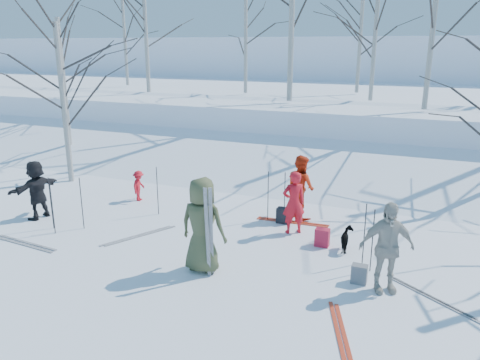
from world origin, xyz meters
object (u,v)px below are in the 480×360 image
at_px(dog, 347,240).
at_px(backpack_dark, 283,215).
at_px(backpack_grey, 359,274).
at_px(skier_olive_center, 202,225).
at_px(backpack_red, 322,238).
at_px(skier_grey_west, 37,190).
at_px(skier_cream_east, 386,247).
at_px(skier_red_north, 294,203).
at_px(skier_red_seated, 139,186).
at_px(skier_redor_behind, 301,187).

distance_m(dog, backpack_dark, 2.16).
xyz_separation_m(backpack_grey, backpack_dark, (-2.33, 2.52, 0.01)).
distance_m(skier_olive_center, backpack_red, 3.01).
relative_size(skier_grey_west, dog, 2.51).
bearing_deg(skier_cream_east, dog, 97.26).
bearing_deg(skier_red_north, backpack_grey, 99.59).
height_order(skier_olive_center, skier_red_seated, skier_olive_center).
distance_m(skier_red_north, backpack_red, 1.15).
height_order(skier_red_seated, backpack_grey, skier_red_seated).
xyz_separation_m(skier_red_north, backpack_grey, (1.92, -1.97, -0.59)).
bearing_deg(skier_red_north, skier_cream_east, 104.25).
distance_m(skier_grey_west, backpack_red, 7.53).
bearing_deg(skier_olive_center, skier_grey_west, -11.11).
relative_size(skier_cream_east, backpack_dark, 4.41).
distance_m(skier_redor_behind, backpack_dark, 0.91).
height_order(skier_red_north, backpack_red, skier_red_north).
xyz_separation_m(skier_red_north, skier_grey_west, (-6.58, -1.61, 0.01)).
xyz_separation_m(skier_olive_center, backpack_grey, (3.06, 0.67, -0.80)).
bearing_deg(skier_redor_behind, skier_red_seated, 46.10).
xyz_separation_m(skier_red_seated, dog, (6.37, -1.22, -0.19)).
distance_m(skier_red_north, backpack_grey, 2.81).
relative_size(dog, backpack_grey, 1.66).
bearing_deg(skier_olive_center, backpack_red, -133.71).
distance_m(skier_cream_east, backpack_red, 2.28).
bearing_deg(skier_red_seated, backpack_dark, -100.88).
height_order(skier_cream_east, backpack_dark, skier_cream_east).
bearing_deg(skier_red_seated, backpack_grey, -120.52).
xyz_separation_m(skier_cream_east, backpack_grey, (-0.46, 0.11, -0.69)).
distance_m(skier_olive_center, backpack_dark, 3.36).
bearing_deg(backpack_grey, skier_grey_west, 177.59).
xyz_separation_m(skier_red_north, dog, (1.43, -0.56, -0.52)).
bearing_deg(skier_grey_west, dog, 105.08).
bearing_deg(backpack_dark, backpack_red, -40.18).
xyz_separation_m(skier_red_seated, backpack_red, (5.79, -1.17, -0.25)).
xyz_separation_m(skier_red_north, backpack_dark, (-0.42, 0.55, -0.58)).
relative_size(skier_redor_behind, skier_cream_east, 0.97).
height_order(skier_cream_east, skier_grey_west, skier_cream_east).
distance_m(skier_grey_west, dog, 8.09).
relative_size(skier_olive_center, skier_red_seated, 2.17).
distance_m(skier_cream_east, backpack_grey, 0.84).
bearing_deg(backpack_dark, skier_cream_east, -43.25).
bearing_deg(dog, backpack_grey, 97.92).
xyz_separation_m(skier_redor_behind, skier_grey_west, (-6.45, -2.73, -0.06)).
bearing_deg(skier_olive_center, backpack_dark, -103.25).
distance_m(skier_redor_behind, skier_cream_east, 4.07).
bearing_deg(skier_red_north, skier_olive_center, 32.07).
height_order(skier_olive_center, backpack_dark, skier_olive_center).
bearing_deg(backpack_grey, skier_olive_center, -167.71).
bearing_deg(skier_red_seated, skier_olive_center, -140.46).
bearing_deg(skier_redor_behind, skier_red_north, 137.39).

